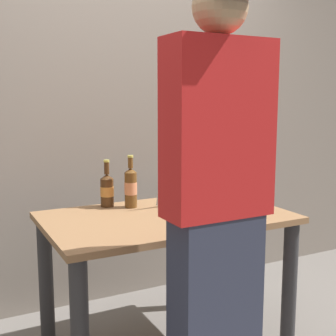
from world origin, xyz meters
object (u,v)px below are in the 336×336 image
Objects in this scene: beer_bottle_green at (107,189)px; beer_bottle_amber at (131,187)px; laptop at (194,198)px; person_figure at (217,207)px.

beer_bottle_amber is at bearing -35.99° from beer_bottle_green.
laptop is 1.25× the size of beer_bottle_amber.
beer_bottle_amber is at bearing 150.01° from laptop.
person_figure is at bearing -83.14° from beer_bottle_green.
beer_bottle_green is 0.96m from person_figure.
person_figure reaches higher than beer_bottle_amber.
laptop is 0.20× the size of person_figure.
beer_bottle_green is at bearing 96.86° from person_figure.
person_figure is at bearing -89.83° from beer_bottle_amber.
laptop is 1.38× the size of beer_bottle_green.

